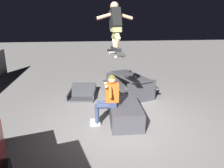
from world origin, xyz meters
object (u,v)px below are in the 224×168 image
skater_airborne (115,24)px  picnic_table_back (130,82)px  ledge_box_main (125,112)px  skateboard (116,53)px  person_sitting_on_ledge (108,97)px  kicker_ramp (82,94)px

skater_airborne → picnic_table_back: skater_airborne is taller
ledge_box_main → skater_airborne: bearing=99.7°
skater_airborne → skateboard: bearing=-171.5°
person_sitting_on_ledge → kicker_ramp: person_sitting_on_ledge is taller
person_sitting_on_ledge → skater_airborne: skater_airborne is taller
kicker_ramp → picnic_table_back: 1.75m
skateboard → skater_airborne: 0.69m
person_sitting_on_ledge → ledge_box_main: bearing=-79.1°
ledge_box_main → skateboard: 1.66m
skater_airborne → ledge_box_main: bearing=-80.3°
ledge_box_main → picnic_table_back: bearing=-14.6°
skateboard → picnic_table_back: skateboard is taller
skateboard → picnic_table_back: 2.61m
person_sitting_on_ledge → kicker_ramp: (2.17, 0.72, -0.68)m
person_sitting_on_ledge → skater_airborne: (0.04, -0.19, 1.83)m
skater_airborne → kicker_ramp: size_ratio=0.80×
person_sitting_on_ledge → picnic_table_back: size_ratio=0.65×
skateboard → picnic_table_back: (2.07, -0.78, -1.39)m
picnic_table_back → skater_airborne: bearing=158.8°
person_sitting_on_ledge → skateboard: bearing=-93.7°
ledge_box_main → skater_airborne: (-0.05, 0.27, 2.32)m
picnic_table_back → skateboard: bearing=159.5°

